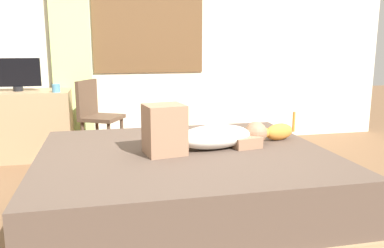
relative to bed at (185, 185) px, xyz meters
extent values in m
plane|color=brown|center=(-0.04, -0.18, -0.24)|extent=(16.00, 16.00, 0.00)
cube|color=beige|center=(-0.04, 2.29, 1.21)|extent=(6.40, 0.12, 2.90)
cube|color=brown|center=(0.02, 2.22, 1.20)|extent=(1.32, 0.02, 1.10)
cube|color=white|center=(0.02, 2.22, 1.20)|extent=(1.24, 0.02, 1.02)
cube|color=#997A56|center=(0.00, 0.00, -0.17)|extent=(2.06, 1.77, 0.14)
cube|color=#4C3D33|center=(0.00, 0.00, 0.07)|extent=(2.00, 1.72, 0.36)
ellipsoid|color=silver|center=(0.23, 0.03, 0.34)|extent=(0.60, 0.35, 0.17)
sphere|color=#8C664C|center=(0.56, 0.08, 0.34)|extent=(0.17, 0.17, 0.17)
cube|color=#8C664C|center=(-0.15, -0.04, 0.42)|extent=(0.30, 0.28, 0.34)
cube|color=#8C664C|center=(0.45, 0.06, 0.29)|extent=(0.24, 0.31, 0.08)
ellipsoid|color=#C67A2D|center=(0.79, 0.16, 0.32)|extent=(0.28, 0.18, 0.13)
sphere|color=#C67A2D|center=(0.64, 0.12, 0.33)|extent=(0.08, 0.08, 0.08)
cylinder|color=#C67A2D|center=(0.93, 0.21, 0.38)|extent=(0.03, 0.03, 0.16)
cube|color=#997A56|center=(-1.35, 1.89, 0.13)|extent=(0.90, 0.56, 0.74)
cylinder|color=black|center=(-1.43, 1.89, 0.52)|extent=(0.10, 0.10, 0.05)
cube|color=black|center=(-1.43, 1.89, 0.70)|extent=(0.48, 0.03, 0.30)
cylinder|color=teal|center=(-1.02, 1.69, 0.54)|extent=(0.08, 0.08, 0.09)
cylinder|color=#4C3828|center=(-0.36, 1.69, -0.02)|extent=(0.04, 0.04, 0.44)
cylinder|color=#4C3828|center=(-0.50, 1.42, -0.02)|extent=(0.04, 0.04, 0.44)
cylinder|color=#4C3828|center=(-0.63, 1.84, -0.02)|extent=(0.04, 0.04, 0.44)
cylinder|color=#4C3828|center=(-0.77, 1.57, -0.02)|extent=(0.04, 0.04, 0.44)
cube|color=#4C3828|center=(-0.57, 1.63, 0.22)|extent=(0.51, 0.51, 0.04)
cube|color=#4C3828|center=(-0.72, 1.71, 0.43)|extent=(0.22, 0.35, 0.38)
cube|color=#ADCC75|center=(-0.88, 2.17, 1.01)|extent=(0.44, 0.06, 2.51)
camera|label=1|loc=(-0.54, -2.64, 0.99)|focal=37.00mm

